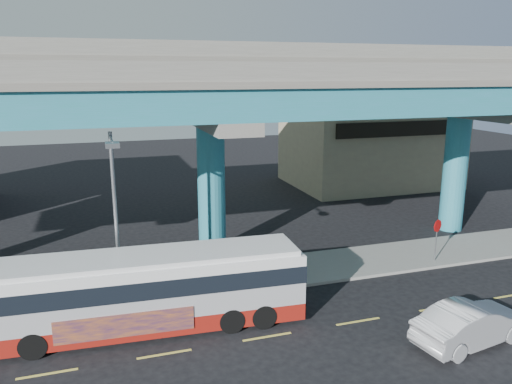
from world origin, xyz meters
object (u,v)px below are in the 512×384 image
object	(u,v)px
parked_car	(28,287)
stop_sign	(437,232)
sedan	(471,324)
street_lamp	(115,199)
transit_bus	(151,288)

from	to	relation	value
parked_car	stop_sign	bearing A→B (deg)	-102.74
sedan	parked_car	xyz separation A→B (m)	(-16.36, 8.72, 0.04)
parked_car	street_lamp	distance (m)	6.15
parked_car	stop_sign	size ratio (longest dim) A/B	1.82
sedan	stop_sign	world-z (taller)	stop_sign
street_lamp	stop_sign	xyz separation A→B (m)	(16.42, 0.74, -3.29)
transit_bus	sedan	xyz separation A→B (m)	(11.40, -4.91, -0.93)
street_lamp	stop_sign	bearing A→B (deg)	2.57
transit_bus	sedan	distance (m)	12.45
stop_sign	sedan	bearing A→B (deg)	-117.09
sedan	street_lamp	xyz separation A→B (m)	(-12.49, 6.54, 4.30)
transit_bus	sedan	bearing A→B (deg)	-20.09
sedan	parked_car	bearing A→B (deg)	52.50
transit_bus	street_lamp	world-z (taller)	street_lamp
transit_bus	street_lamp	xyz separation A→B (m)	(-1.09, 1.63, 3.37)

